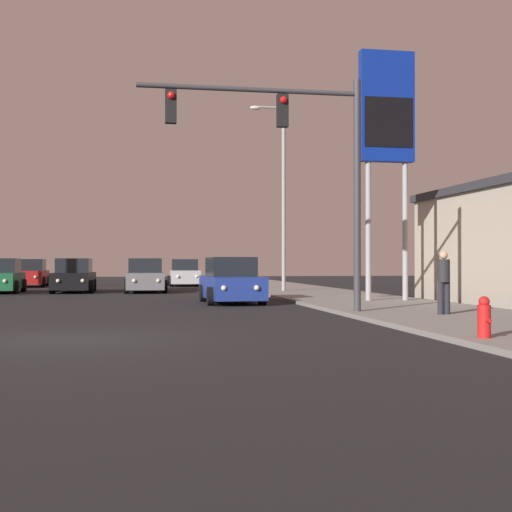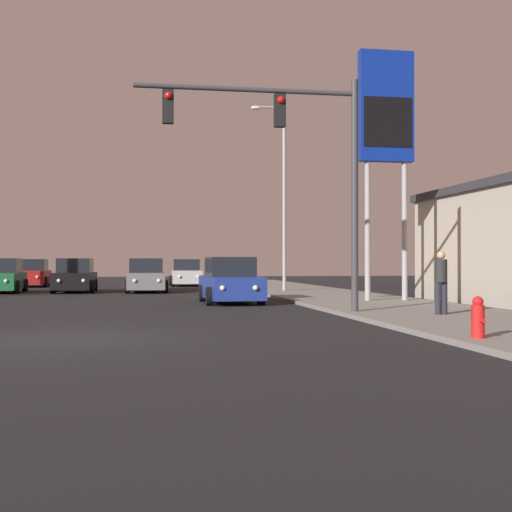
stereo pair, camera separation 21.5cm
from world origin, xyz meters
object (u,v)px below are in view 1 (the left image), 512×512
object	(u,v)px
car_silver	(185,274)
car_grey	(145,277)
fire_hydrant	(484,318)
car_black	(74,277)
gas_station_sign	(387,121)
pedestrian_on_sidewalk	(444,280)
traffic_light_mast	(298,148)
car_blue	(231,282)
car_red	(30,274)
street_lamp	(281,187)
car_green	(0,277)

from	to	relation	value
car_silver	car_grey	distance (m)	9.56
car_silver	fire_hydrant	size ratio (longest dim) A/B	5.71
car_black	gas_station_sign	size ratio (longest dim) A/B	0.48
car_black	pedestrian_on_sidewalk	world-z (taller)	pedestrian_on_sidewalk
car_silver	gas_station_sign	bearing A→B (deg)	107.88
traffic_light_mast	pedestrian_on_sidewalk	size ratio (longest dim) A/B	3.89
car_blue	car_grey	bearing A→B (deg)	-75.96
traffic_light_mast	car_red	bearing A→B (deg)	112.13
car_silver	car_red	bearing A→B (deg)	1.46
car_blue	street_lamp	size ratio (longest dim) A/B	0.48
gas_station_sign	pedestrian_on_sidewalk	distance (m)	8.88
gas_station_sign	fire_hydrant	distance (m)	14.15
traffic_light_mast	fire_hydrant	xyz separation A→B (m)	(1.78, -7.14, -4.18)
car_black	fire_hydrant	xyz separation A→B (m)	(9.07, -24.24, -0.27)
car_black	gas_station_sign	distance (m)	17.72
traffic_light_mast	street_lamp	distance (m)	14.73
car_silver	car_grey	xyz separation A→B (m)	(-2.65, -9.19, 0.00)
car_green	car_silver	distance (m)	12.92
car_green	street_lamp	bearing A→B (deg)	168.64
gas_station_sign	fire_hydrant	xyz separation A→B (m)	(-2.80, -12.45, -6.13)
car_green	car_silver	size ratio (longest dim) A/B	0.99
car_green	car_black	size ratio (longest dim) A/B	0.99
car_red	car_black	world-z (taller)	same
car_blue	street_lamp	distance (m)	9.69
traffic_light_mast	gas_station_sign	bearing A→B (deg)	49.25
car_red	pedestrian_on_sidewalk	xyz separation A→B (m)	(14.11, -27.40, 0.27)
car_black	car_red	bearing A→B (deg)	-67.62
car_blue	car_silver	world-z (taller)	same
car_green	traffic_light_mast	bearing A→B (deg)	121.90
car_blue	car_black	distance (m)	12.30
car_grey	car_green	bearing A→B (deg)	-3.28
car_green	car_blue	bearing A→B (deg)	132.81
car_red	car_black	distance (m)	9.35
car_blue	gas_station_sign	xyz separation A→B (m)	(5.49, -1.27, 5.86)
car_green	car_grey	xyz separation A→B (m)	(6.95, -0.54, 0.00)
car_grey	gas_station_sign	bearing A→B (deg)	127.89
traffic_light_mast	car_silver	bearing A→B (deg)	92.59
street_lamp	car_blue	bearing A→B (deg)	-114.16
car_red	gas_station_sign	size ratio (longest dim) A/B	0.48
car_grey	fire_hydrant	size ratio (longest dim) A/B	5.70
pedestrian_on_sidewalk	traffic_light_mast	bearing A→B (deg)	156.97
car_red	pedestrian_on_sidewalk	size ratio (longest dim) A/B	2.58
car_green	car_red	bearing A→B (deg)	-91.87
car_green	car_black	xyz separation A→B (m)	(3.47, -0.01, 0.00)
street_lamp	car_silver	bearing A→B (deg)	108.59
car_black	car_silver	bearing A→B (deg)	-123.13
car_green	street_lamp	size ratio (longest dim) A/B	0.48
car_green	pedestrian_on_sidewalk	xyz separation A→B (m)	(14.36, -18.63, 0.27)
car_green	car_blue	xyz separation A→B (m)	(9.84, -10.52, 0.00)
gas_station_sign	fire_hydrant	size ratio (longest dim) A/B	11.84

